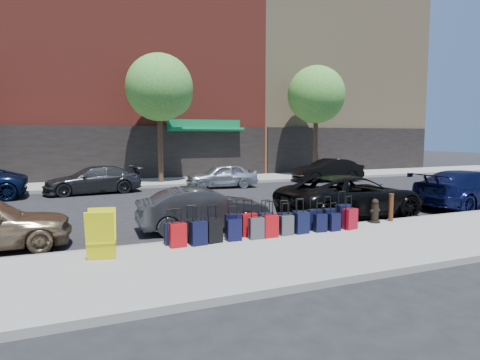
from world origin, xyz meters
name	(u,v)px	position (x,y,z in m)	size (l,w,h in m)	color
ground	(207,211)	(0.00, 0.00, 0.00)	(120.00, 120.00, 0.00)	black
sidewalk_near	(299,253)	(0.00, -6.50, 0.07)	(60.00, 4.00, 0.15)	gray
sidewalk_far	(151,183)	(0.00, 10.00, 0.07)	(60.00, 4.00, 0.15)	gray
curb_near	(260,235)	(0.00, -4.48, 0.07)	(60.00, 0.08, 0.15)	gray
curb_far	(158,186)	(0.00, 7.98, 0.07)	(60.00, 0.08, 0.15)	gray
building_center	(125,37)	(0.00, 17.99, 9.98)	(17.00, 12.85, 20.00)	maroon
building_right	(311,65)	(16.00, 17.99, 8.98)	(15.00, 12.12, 18.00)	#96805C
tree_center	(162,89)	(0.64, 9.50, 5.41)	(3.80, 3.80, 7.27)	black
tree_right	(318,96)	(11.14, 9.50, 5.41)	(3.80, 3.80, 7.27)	black
suitcase_front_0	(172,234)	(-2.58, -4.84, 0.42)	(0.36, 0.21, 0.87)	black
suitcase_front_1	(192,231)	(-2.06, -4.83, 0.44)	(0.42, 0.28, 0.93)	black
suitcase_front_2	(213,229)	(-1.51, -4.81, 0.43)	(0.38, 0.23, 0.90)	black
suitcase_front_3	(233,226)	(-0.93, -4.76, 0.46)	(0.44, 0.28, 1.00)	black
suitcase_front_4	(249,225)	(-0.50, -4.80, 0.46)	(0.41, 0.24, 0.98)	#B50B11
suitcase_front_5	(266,223)	(0.04, -4.76, 0.44)	(0.42, 0.28, 0.93)	black
suitcase_front_6	(285,223)	(0.55, -4.85, 0.43)	(0.40, 0.27, 0.90)	black
suitcase_front_7	(300,221)	(1.06, -4.81, 0.44)	(0.41, 0.28, 0.91)	black
suitcase_front_8	(314,219)	(1.53, -4.81, 0.44)	(0.41, 0.26, 0.93)	black
suitcase_front_9	(329,218)	(2.00, -4.83, 0.44)	(0.40, 0.25, 0.92)	black
suitcase_front_10	(343,215)	(2.53, -4.78, 0.47)	(0.45, 0.28, 1.04)	black
suitcase_back_0	(178,235)	(-2.50, -5.12, 0.44)	(0.39, 0.24, 0.93)	#A70A10
suitcase_back_1	(198,233)	(-2.00, -5.14, 0.44)	(0.42, 0.28, 0.94)	black
suitcase_back_2	(214,231)	(-1.57, -5.07, 0.44)	(0.42, 0.29, 0.94)	black
suitcase_back_3	(234,230)	(-1.05, -5.08, 0.42)	(0.38, 0.23, 0.88)	black
suitcase_back_4	(256,228)	(-0.44, -5.13, 0.43)	(0.39, 0.23, 0.90)	#3D3D42
suitcase_back_5	(270,226)	(-0.04, -5.12, 0.45)	(0.40, 0.24, 0.95)	#A50A11
suitcase_back_6	(286,225)	(0.47, -5.08, 0.42)	(0.36, 0.22, 0.86)	#3E3E43
suitcase_back_7	(301,223)	(0.94, -5.07, 0.44)	(0.41, 0.26, 0.94)	black
suitcase_back_8	(320,223)	(1.52, -5.12, 0.40)	(0.35, 0.22, 0.80)	black
suitcase_back_9	(334,222)	(1.95, -5.16, 0.40)	(0.35, 0.22, 0.80)	black
suitcase_back_10	(350,219)	(2.49, -5.16, 0.45)	(0.44, 0.31, 0.95)	maroon
fire_hydrant	(375,212)	(3.77, -4.70, 0.49)	(0.37, 0.33, 0.73)	black
bollard	(391,207)	(4.39, -4.72, 0.59)	(0.16, 0.16, 0.86)	#38190C
display_rack	(101,235)	(-4.26, -5.39, 0.67)	(0.71, 0.76, 1.06)	yellow
car_near_1	(203,209)	(-1.14, -2.98, 0.63)	(1.34, 3.85, 1.27)	#37373A
car_near_2	(352,196)	(4.15, -3.11, 0.73)	(2.41, 5.23, 1.45)	black
car_near_3	(469,189)	(9.59, -3.32, 0.73)	(2.05, 5.05, 1.47)	#0D123C
car_far_1	(93,180)	(-3.43, 6.93, 0.66)	(1.85, 4.55, 1.32)	#313133
car_far_2	(222,176)	(3.12, 6.59, 0.65)	(1.55, 3.84, 1.31)	silver
car_far_3	(328,170)	(10.26, 6.94, 0.70)	(1.48, 4.25, 1.40)	black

